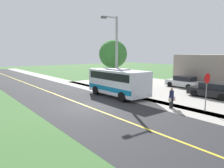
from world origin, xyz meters
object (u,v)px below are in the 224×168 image
object	(u,v)px
pedestrian_with_bags	(172,97)
parked_car_far	(212,91)
stop_sign	(207,86)
parked_car_near	(184,82)
street_light_pole	(116,53)
tree_curbside	(113,54)
shuttle_bus_front	(118,81)

from	to	relation	value
pedestrian_with_bags	parked_car_far	bearing A→B (deg)	-179.09
stop_sign	parked_car_near	distance (m)	11.58
stop_sign	parked_car_near	xyz separation A→B (m)	(-8.62, -7.63, -1.28)
pedestrian_with_bags	street_light_pole	distance (m)	7.76
stop_sign	parked_car_far	world-z (taller)	stop_sign
parked_car_far	tree_curbside	distance (m)	11.81
stop_sign	parked_car_far	xyz separation A→B (m)	(-5.45, -2.30, -1.28)
stop_sign	street_light_pole	size ratio (longest dim) A/B	0.36
street_light_pole	parked_car_far	size ratio (longest dim) A/B	1.80
parked_car_far	parked_car_near	bearing A→B (deg)	-120.72
parked_car_far	shuttle_bus_front	bearing A→B (deg)	-40.94
shuttle_bus_front	street_light_pole	world-z (taller)	street_light_pole
parked_car_near	stop_sign	bearing A→B (deg)	41.51
shuttle_bus_front	parked_car_near	distance (m)	10.21
parked_car_far	stop_sign	bearing A→B (deg)	22.84
pedestrian_with_bags	parked_car_far	xyz separation A→B (m)	(-6.58, -0.10, -0.18)
pedestrian_with_bags	parked_car_far	size ratio (longest dim) A/B	0.37
pedestrian_with_bags	tree_curbside	size ratio (longest dim) A/B	0.27
stop_sign	tree_curbside	xyz separation A→B (m)	(-1.30, -12.78, 2.22)
shuttle_bus_front	pedestrian_with_bags	bearing A→B (deg)	93.75
pedestrian_with_bags	parked_car_near	distance (m)	11.16
pedestrian_with_bags	street_light_pole	size ratio (longest dim) A/B	0.21
stop_sign	street_light_pole	distance (m)	9.50
street_light_pole	parked_car_near	distance (m)	10.62
parked_car_near	parked_car_far	world-z (taller)	same
shuttle_bus_front	parked_car_far	distance (m)	9.28
stop_sign	parked_car_near	world-z (taller)	stop_sign
parked_car_far	tree_curbside	world-z (taller)	tree_curbside
parked_car_near	street_light_pole	bearing A→B (deg)	-8.58
shuttle_bus_front	parked_car_far	xyz separation A→B (m)	(-6.98, 6.06, -0.85)
tree_curbside	shuttle_bus_front	bearing A→B (deg)	57.43
tree_curbside	street_light_pole	bearing A→B (deg)	55.50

